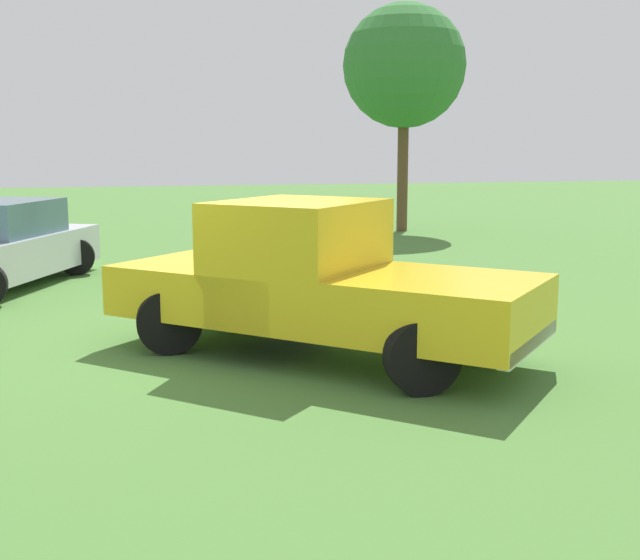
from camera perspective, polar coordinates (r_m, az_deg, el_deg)
The scene contains 3 objects.
ground_plane at distance 9.91m, azimuth -6.37°, elevation -4.69°, with size 80.00×80.00×0.00m, color #477533.
pickup_truck at distance 9.26m, azimuth -0.70°, elevation 0.24°, with size 4.91×4.76×1.80m.
tree_far_center at distance 23.18m, azimuth 6.03°, elevation 14.88°, with size 3.43×3.43×6.34m.
Camera 1 is at (-1.19, -9.53, 2.43)m, focal length 44.92 mm.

